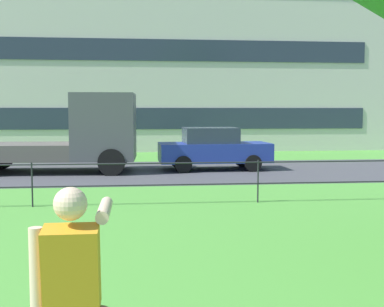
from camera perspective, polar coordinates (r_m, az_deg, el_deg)
name	(u,v)px	position (r m, az deg, el deg)	size (l,w,h in m)	color
street_strip	(70,173)	(17.90, -13.70, -2.13)	(80.00, 6.92, 0.01)	#424247
park_fence	(32,177)	(11.72, -17.75, -2.55)	(30.90, 0.04, 1.00)	#232328
person_thrower	(72,300)	(3.54, -13.44, -15.93)	(0.51, 0.77, 1.65)	#846B4C
flatbed_truck_left	(62,137)	(18.04, -14.54, 1.78)	(7.38, 2.66, 2.75)	#4C4C51
car_blue_far_right	(213,148)	(18.25, 2.43, 0.58)	(4.06, 1.92, 1.54)	#233899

